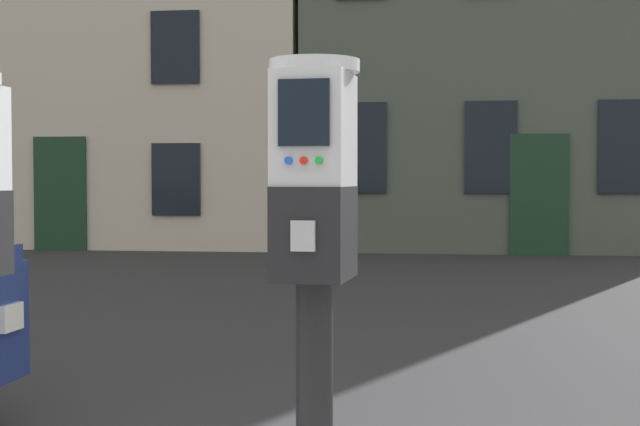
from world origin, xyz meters
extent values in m
cube|color=black|center=(0.28, -0.28, 1.21)|extent=(0.19, 0.25, 0.22)
cube|color=#A5A8AD|center=(0.27, -0.41, 1.21)|extent=(0.06, 0.02, 0.07)
cube|color=#B7BABF|center=(0.28, -0.28, 1.46)|extent=(0.19, 0.24, 0.27)
cube|color=black|center=(0.27, -0.40, 1.49)|extent=(0.12, 0.02, 0.15)
cylinder|color=blue|center=(0.23, -0.40, 1.38)|extent=(0.02, 0.01, 0.02)
cylinder|color=red|center=(0.27, -0.40, 1.38)|extent=(0.02, 0.01, 0.02)
cylinder|color=green|center=(0.30, -0.41, 1.38)|extent=(0.02, 0.01, 0.02)
cylinder|color=#B7BABF|center=(0.28, -0.28, 1.61)|extent=(0.23, 0.23, 0.03)
cube|color=white|center=(-1.62, 2.04, 0.62)|extent=(0.05, 0.20, 0.14)
cube|color=beige|center=(-6.37, 17.22, 4.77)|extent=(8.57, 6.45, 9.55)
cube|color=black|center=(-4.23, 13.96, 1.31)|extent=(0.90, 0.06, 1.31)
cube|color=black|center=(-4.23, 13.96, 3.70)|extent=(0.90, 0.06, 1.31)
cube|color=#193823|center=(-6.44, 13.96, 1.05)|extent=(1.00, 0.07, 2.10)
cube|color=black|center=(-0.86, 13.96, 1.87)|extent=(0.90, 0.06, 1.60)
cube|color=black|center=(1.40, 13.96, 1.87)|extent=(0.90, 0.06, 1.60)
cube|color=black|center=(3.66, 13.96, 1.87)|extent=(0.90, 0.06, 1.60)
cube|color=#193823|center=(2.23, 13.96, 1.05)|extent=(1.00, 0.07, 2.10)
camera|label=1|loc=(0.58, -2.49, 1.34)|focal=52.40mm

